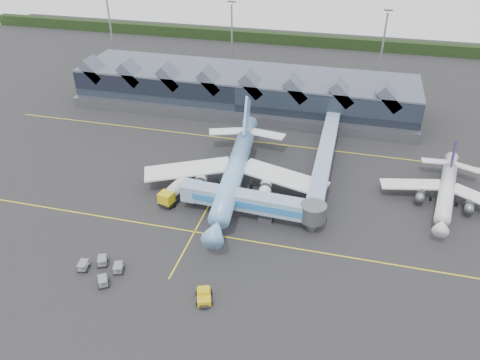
% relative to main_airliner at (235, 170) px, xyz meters
% --- Properties ---
extents(ground, '(260.00, 260.00, 0.00)m').
position_rel_main_airliner_xyz_m(ground, '(-3.20, -7.62, -4.03)').
color(ground, '#242426').
rests_on(ground, ground).
extents(taxi_stripes, '(120.00, 60.00, 0.01)m').
position_rel_main_airliner_xyz_m(taxi_stripes, '(-3.20, 2.38, -4.03)').
color(taxi_stripes, yellow).
rests_on(taxi_stripes, ground).
extents(tree_line_far, '(260.00, 4.00, 4.00)m').
position_rel_main_airliner_xyz_m(tree_line_far, '(-3.20, 102.38, -2.03)').
color(tree_line_far, black).
rests_on(tree_line_far, ground).
extents(terminal, '(90.00, 22.25, 12.52)m').
position_rel_main_airliner_xyz_m(terminal, '(-8.27, 39.73, 0.85)').
color(terminal, black).
rests_on(terminal, ground).
extents(light_masts, '(132.40, 42.56, 22.45)m').
position_rel_main_airliner_xyz_m(light_masts, '(17.80, 55.18, 8.45)').
color(light_masts, gray).
rests_on(light_masts, ground).
extents(main_airliner, '(37.02, 42.76, 13.73)m').
position_rel_main_airliner_xyz_m(main_airliner, '(0.00, 0.00, 0.00)').
color(main_airliner, '#71AEE5').
rests_on(main_airliner, ground).
extents(regional_jet, '(24.23, 26.76, 9.20)m').
position_rel_main_airliner_xyz_m(regional_jet, '(39.89, 4.76, -1.11)').
color(regional_jet, white).
rests_on(regional_jet, ground).
extents(jet_bridge, '(26.52, 5.14, 5.22)m').
position_rel_main_airliner_xyz_m(jet_bridge, '(6.98, -9.15, -0.61)').
color(jet_bridge, '#7EADD3').
rests_on(jet_bridge, ground).
extents(fuel_truck, '(4.50, 10.25, 3.41)m').
position_rel_main_airliner_xyz_m(fuel_truck, '(-9.87, -5.91, -2.12)').
color(fuel_truck, black).
rests_on(fuel_truck, ground).
extents(pushback_tug, '(3.18, 4.01, 1.62)m').
position_rel_main_airliner_xyz_m(pushback_tug, '(3.36, -30.23, -3.31)').
color(pushback_tug, gold).
rests_on(pushback_tug, ground).
extents(baggage_carts, '(7.31, 6.50, 1.42)m').
position_rel_main_airliner_xyz_m(baggage_carts, '(-13.77, -28.86, -3.23)').
color(baggage_carts, gray).
rests_on(baggage_carts, ground).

